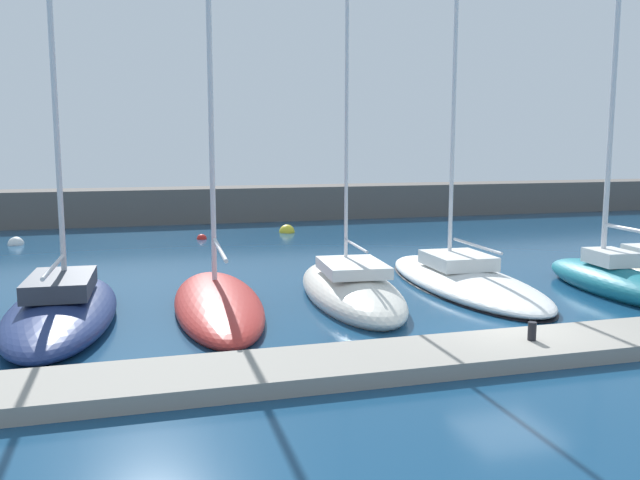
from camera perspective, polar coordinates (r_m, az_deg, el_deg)
The scene contains 12 objects.
ground_plane at distance 17.99m, azimuth 15.78°, elevation -8.16°, with size 120.00×120.00×0.00m, color navy.
dock_pier at distance 16.96m, azimuth 17.98°, elevation -8.63°, with size 36.09×2.23×0.36m, color gray.
breakwater_seawall at distance 44.69m, azimuth -3.93°, elevation 3.18°, with size 108.00×3.24×2.18m, color #5B5651.
sailboat_navy_second at distance 20.21m, azimuth -21.07°, elevation -5.21°, with size 3.28×8.97×19.33m.
sailboat_red_third at distance 20.51m, azimuth -8.68°, elevation -5.06°, with size 3.01×9.03×16.38m.
sailboat_ivory_fourth at distance 21.65m, azimuth 2.60°, elevation -4.15°, with size 3.41×8.52×16.47m.
sailboat_white_fifth at distance 24.14m, azimuth 12.06°, elevation -3.15°, with size 3.72×10.36×19.13m.
sailboat_teal_sixth at distance 24.73m, azimuth 23.48°, elevation -2.74°, with size 2.57×6.91×13.95m.
mooring_buoy_red at distance 35.81m, azimuth -10.01°, elevation 0.08°, with size 0.53×0.53×0.53m, color red.
mooring_buoy_white at distance 36.60m, azimuth -24.40°, elevation -0.36°, with size 0.78×0.78×0.78m, color white.
mooring_buoy_yellow at distance 38.00m, azimuth -2.82°, elevation 0.65°, with size 0.89×0.89×0.89m, color yellow.
dock_bollard at distance 16.76m, azimuth 17.56°, elevation -7.39°, with size 0.20×0.20×0.44m, color black.
Camera 1 is at (-9.20, -14.65, 4.96)m, focal length 37.69 mm.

